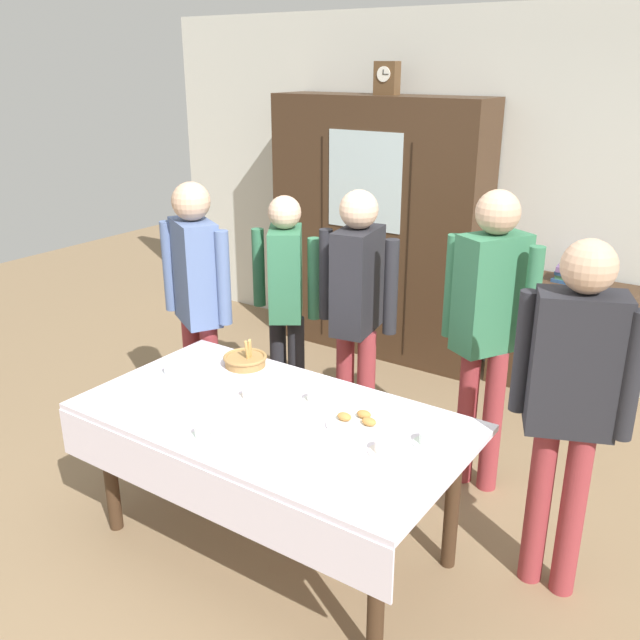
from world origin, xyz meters
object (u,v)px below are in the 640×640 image
Objects in this scene: tea_cup_front_edge at (250,394)px; person_by_cabinet at (286,291)px; book_stack at (568,273)px; spoon_front_edge at (206,382)px; spoon_far_left at (196,402)px; tea_cup_far_right at (428,439)px; spoon_far_right at (287,456)px; bread_basket at (245,360)px; pastry_plate at (357,422)px; tea_cup_mid_left at (203,432)px; person_near_right_end at (357,300)px; person_beside_shelf at (197,291)px; wall_cabinet at (378,229)px; mantel_clock at (387,78)px; person_behind_table_left at (489,314)px; bookshelf_low at (559,336)px; tea_cup_back_edge at (171,370)px; tea_cup_center at (315,397)px; dining_table at (268,435)px; person_behind_table_right at (572,389)px.

tea_cup_front_edge is 0.08× the size of person_by_cabinet.
person_by_cabinet is (-1.36, -1.51, 0.03)m from book_stack.
spoon_front_edge and spoon_far_left have the same top height.
tea_cup_far_right is 1.09× the size of spoon_far_right.
bread_basket reaches higher than spoon_front_edge.
pastry_plate is 0.41m from spoon_far_right.
person_near_right_end is (-0.04, 1.36, 0.22)m from tea_cup_mid_left.
spoon_far_left is 0.97m from person_beside_shelf.
tea_cup_far_right is at bearing -55.77° from wall_cabinet.
spoon_far_left is (0.52, -2.67, -0.29)m from wall_cabinet.
person_behind_table_left is (1.47, -1.46, -1.15)m from mantel_clock.
wall_cabinet is 1.98m from person_beside_shelf.
spoon_far_left is at bearing -110.28° from bookshelf_low.
book_stack is 2.03m from person_by_cabinet.
tea_cup_front_edge is (-0.81, -2.54, -0.13)m from book_stack.
tea_cup_back_edge is 1.71m from person_behind_table_left.
spoon_front_edge is 0.08× the size of person_by_cabinet.
person_near_right_end is 0.78m from person_behind_table_left.
person_behind_table_left is at bearing 76.34° from spoon_far_right.
tea_cup_center is 0.58m from bread_basket.
person_beside_shelf is at bearing 119.71° from tea_cup_back_edge.
bookshelf_low reaches higher than spoon_far_right.
bread_basket reaches higher than tea_cup_center.
mantel_clock is at bearing 93.34° from tea_cup_back_edge.
bookshelf_low is 2.52m from bread_basket.
spoon_far_right and spoon_far_left have the same top height.
spoon_front_edge is at bearing -94.92° from bread_basket.
pastry_plate is (-0.24, -2.47, -0.14)m from book_stack.
dining_table is 1.37m from person_by_cabinet.
tea_cup_front_edge is at bearing -74.03° from wall_cabinet.
spoon_far_left is (-0.76, -0.25, -0.01)m from pastry_plate.
bookshelf_low is at bearing 64.17° from bread_basket.
person_beside_shelf is (-1.64, -2.03, 0.11)m from book_stack.
mantel_clock is 2.07m from person_near_right_end.
bookshelf_low reaches higher than tea_cup_center.
tea_cup_mid_left is at bearing -110.20° from dining_table.
person_behind_table_left reaches higher than dining_table.
person_near_right_end is 0.99× the size of person_behind_table_right.
bread_basket is 0.76m from person_near_right_end.
spoon_front_edge is at bearing 178.15° from tea_cup_front_edge.
mantel_clock is 2.02× the size of spoon_front_edge.
tea_cup_back_edge is at bearing -141.70° from person_behind_table_left.
tea_cup_far_right is at bearing 15.06° from dining_table.
dining_table is 2.72m from book_stack.
person_by_cabinet reaches higher than spoon_front_edge.
tea_cup_center is at bearing 175.17° from tea_cup_far_right.
bookshelf_low is at bearing 72.30° from tea_cup_front_edge.
tea_cup_back_edge is at bearing -175.41° from tea_cup_far_right.
book_stack is at bearing 48.11° from person_by_cabinet.
person_near_right_end reaches higher than tea_cup_mid_left.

